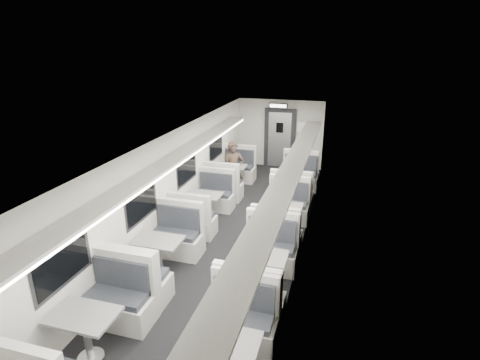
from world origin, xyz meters
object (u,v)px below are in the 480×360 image
Objects in this scene: booth_right_a at (296,186)px; booth_right_b at (283,220)px; booth_left_d at (87,336)px; exit_sign at (278,106)px; booth_left_a at (232,177)px; vestibule_door at (280,139)px; passenger at (234,170)px; booth_left_b at (205,207)px; booth_left_c at (160,257)px; booth_right_c at (261,273)px.

booth_right_b is (0.00, -2.23, -0.02)m from booth_right_a.
booth_left_d is 9.20m from exit_sign.
vestibule_door is (1.00, 2.57, 0.66)m from booth_left_a.
passenger is (0.23, 6.32, 0.42)m from booth_left_d.
passenger is at bearing -170.09° from booth_right_a.
booth_right_b is at bearing -78.76° from vestibule_door.
booth_left_a reaches higher than booth_left_b.
booth_left_d is at bearing -90.00° from booth_left_c.
booth_left_b is at bearing 90.00° from booth_left_c.
booth_left_d reaches higher than booth_left_a.
booth_left_a is 2.84m from vestibule_door.
vestibule_door reaches higher than passenger.
booth_left_b is 1.80m from passenger.
booth_left_c is 3.49× the size of exit_sign.
booth_left_a is 1.31× the size of passenger.
booth_left_b is at bearing -102.93° from exit_sign.
booth_left_d is at bearing -90.00° from booth_left_a.
booth_left_d is at bearing -106.78° from booth_right_a.
booth_left_b is 2.01m from booth_right_b.
booth_right_c is (0.00, -2.24, 0.01)m from booth_right_b.
booth_right_c is (0.00, -4.47, -0.01)m from booth_right_a.
booth_right_b is at bearing -90.00° from booth_right_a.
passenger is at bearing 87.90° from booth_left_d.
booth_right_c is at bearing -50.52° from booth_left_b.
booth_left_c is at bearing -114.10° from booth_right_a.
booth_right_b is at bearing -77.59° from exit_sign.
booth_left_c reaches higher than booth_right_b.
vestibule_door is at bearing 101.24° from booth_right_b.
booth_left_d reaches higher than booth_right_c.
vestibule_door is at bearing 83.95° from booth_left_d.
booth_right_a is 2.23m from booth_right_b.
booth_right_c is at bearing -90.00° from booth_right_a.
booth_right_a is at bearing 45.53° from booth_left_b.
booth_left_c is 0.98× the size of booth_left_d.
booth_right_b is at bearing 48.31° from booth_left_c.
booth_left_d is (0.00, -6.87, 0.01)m from booth_left_a.
exit_sign is (-1.00, 4.54, 1.90)m from booth_right_b.
booth_left_d is 9.51m from vestibule_door.
booth_right_a is 1.35× the size of passenger.
booth_right_a is at bearing 90.00° from booth_right_c.
booth_left_b is at bearing 174.61° from booth_right_b.
booth_left_c is at bearing -179.81° from booth_right_c.
booth_right_c is (2.00, -2.43, 0.02)m from booth_left_b.
booth_left_b is 1.25× the size of passenger.
booth_left_a is 3.46× the size of exit_sign.
booth_left_a is 0.73m from passenger.
vestibule_door reaches higher than booth_right_a.
booth_left_b is at bearing 90.00° from booth_left_d.
booth_left_a is at bearing -115.63° from exit_sign.
booth_right_c is at bearing 0.19° from booth_left_c.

